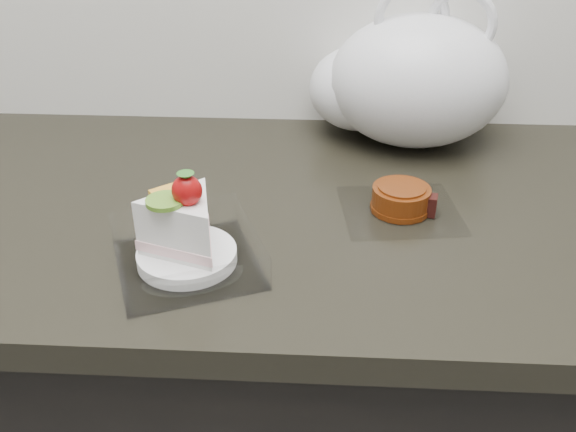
# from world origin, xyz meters

# --- Properties ---
(counter) EXTENTS (2.04, 0.64, 0.90)m
(counter) POSITION_xyz_m (0.00, 1.69, 0.45)
(counter) COLOR black
(counter) RESTS_ON ground
(cake_tray) EXTENTS (0.22, 0.22, 0.13)m
(cake_tray) POSITION_xyz_m (-0.06, 1.52, 0.94)
(cake_tray) COLOR white
(cake_tray) RESTS_ON counter
(mooncake_wrap) EXTENTS (0.18, 0.17, 0.04)m
(mooncake_wrap) POSITION_xyz_m (0.21, 1.67, 0.92)
(mooncake_wrap) COLOR white
(mooncake_wrap) RESTS_ON counter
(plastic_bag) EXTENTS (0.34, 0.25, 0.27)m
(plastic_bag) POSITION_xyz_m (0.23, 1.91, 1.01)
(plastic_bag) COLOR white
(plastic_bag) RESTS_ON counter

